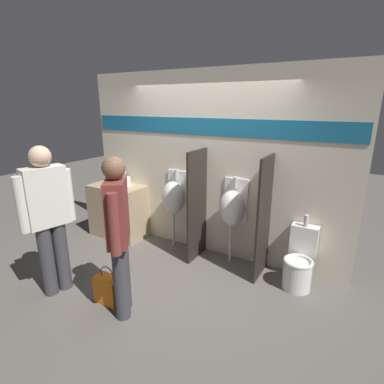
{
  "coord_description": "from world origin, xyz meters",
  "views": [
    {
      "loc": [
        2.0,
        -3.27,
        2.23
      ],
      "look_at": [
        0.0,
        0.17,
        1.05
      ],
      "focal_mm": 28.0,
      "sensor_mm": 36.0,
      "label": 1
    }
  ],
  "objects_px": {
    "sink_basin": "(121,181)",
    "person_with_lanyard": "(118,232)",
    "cell_phone": "(125,189)",
    "urinal_near_counter": "(173,197)",
    "toilet": "(299,263)",
    "shopping_bag": "(108,289)",
    "urinal_far": "(232,208)",
    "person_in_vest": "(48,215)"
  },
  "relations": [
    {
      "from": "urinal_far",
      "to": "toilet",
      "type": "bearing_deg",
      "value": -7.44
    },
    {
      "from": "sink_basin",
      "to": "person_in_vest",
      "type": "xyz_separation_m",
      "value": [
        0.44,
        -1.67,
        0.02
      ]
    },
    {
      "from": "cell_phone",
      "to": "urinal_far",
      "type": "height_order",
      "value": "urinal_far"
    },
    {
      "from": "urinal_near_counter",
      "to": "person_in_vest",
      "type": "xyz_separation_m",
      "value": [
        -0.57,
        -1.73,
        0.17
      ]
    },
    {
      "from": "urinal_far",
      "to": "toilet",
      "type": "xyz_separation_m",
      "value": [
        0.98,
        -0.13,
        -0.51
      ]
    },
    {
      "from": "urinal_near_counter",
      "to": "person_in_vest",
      "type": "distance_m",
      "value": 1.83
    },
    {
      "from": "urinal_far",
      "to": "person_with_lanyard",
      "type": "relative_size",
      "value": 0.72
    },
    {
      "from": "sink_basin",
      "to": "toilet",
      "type": "height_order",
      "value": "sink_basin"
    },
    {
      "from": "urinal_near_counter",
      "to": "toilet",
      "type": "distance_m",
      "value": 2.04
    },
    {
      "from": "toilet",
      "to": "person_in_vest",
      "type": "height_order",
      "value": "person_in_vest"
    },
    {
      "from": "toilet",
      "to": "urinal_near_counter",
      "type": "bearing_deg",
      "value": 176.26
    },
    {
      "from": "toilet",
      "to": "shopping_bag",
      "type": "bearing_deg",
      "value": -141.25
    },
    {
      "from": "urinal_far",
      "to": "person_in_vest",
      "type": "relative_size",
      "value": 0.7
    },
    {
      "from": "person_with_lanyard",
      "to": "person_in_vest",
      "type": "bearing_deg",
      "value": 58.95
    },
    {
      "from": "cell_phone",
      "to": "toilet",
      "type": "relative_size",
      "value": 0.16
    },
    {
      "from": "cell_phone",
      "to": "person_with_lanyard",
      "type": "xyz_separation_m",
      "value": [
        1.19,
        -1.4,
        0.06
      ]
    },
    {
      "from": "cell_phone",
      "to": "shopping_bag",
      "type": "relative_size",
      "value": 0.3
    },
    {
      "from": "urinal_far",
      "to": "person_with_lanyard",
      "type": "xyz_separation_m",
      "value": [
        -0.57,
        -1.63,
        0.14
      ]
    },
    {
      "from": "sink_basin",
      "to": "urinal_far",
      "type": "relative_size",
      "value": 0.26
    },
    {
      "from": "urinal_near_counter",
      "to": "person_with_lanyard",
      "type": "distance_m",
      "value": 1.69
    },
    {
      "from": "urinal_near_counter",
      "to": "shopping_bag",
      "type": "xyz_separation_m",
      "value": [
        0.14,
        -1.59,
        -0.66
      ]
    },
    {
      "from": "sink_basin",
      "to": "urinal_near_counter",
      "type": "distance_m",
      "value": 1.03
    },
    {
      "from": "urinal_far",
      "to": "shopping_bag",
      "type": "height_order",
      "value": "urinal_far"
    },
    {
      "from": "sink_basin",
      "to": "urinal_far",
      "type": "bearing_deg",
      "value": 1.96
    },
    {
      "from": "sink_basin",
      "to": "person_with_lanyard",
      "type": "relative_size",
      "value": 0.19
    },
    {
      "from": "sink_basin",
      "to": "person_in_vest",
      "type": "height_order",
      "value": "person_in_vest"
    },
    {
      "from": "person_with_lanyard",
      "to": "shopping_bag",
      "type": "xyz_separation_m",
      "value": [
        -0.27,
        0.04,
        -0.8
      ]
    },
    {
      "from": "person_with_lanyard",
      "to": "toilet",
      "type": "bearing_deg",
      "value": -83.3
    },
    {
      "from": "urinal_near_counter",
      "to": "urinal_far",
      "type": "distance_m",
      "value": 0.98
    },
    {
      "from": "urinal_far",
      "to": "person_with_lanyard",
      "type": "bearing_deg",
      "value": -109.39
    },
    {
      "from": "toilet",
      "to": "shopping_bag",
      "type": "distance_m",
      "value": 2.34
    },
    {
      "from": "person_with_lanyard",
      "to": "urinal_near_counter",
      "type": "bearing_deg",
      "value": -23.08
    },
    {
      "from": "urinal_near_counter",
      "to": "urinal_far",
      "type": "height_order",
      "value": "same"
    },
    {
      "from": "urinal_near_counter",
      "to": "shopping_bag",
      "type": "distance_m",
      "value": 1.73
    },
    {
      "from": "toilet",
      "to": "urinal_far",
      "type": "bearing_deg",
      "value": 172.56
    },
    {
      "from": "urinal_near_counter",
      "to": "toilet",
      "type": "height_order",
      "value": "urinal_near_counter"
    },
    {
      "from": "urinal_near_counter",
      "to": "toilet",
      "type": "relative_size",
      "value": 1.39
    },
    {
      "from": "cell_phone",
      "to": "person_with_lanyard",
      "type": "height_order",
      "value": "person_with_lanyard"
    },
    {
      "from": "toilet",
      "to": "person_with_lanyard",
      "type": "relative_size",
      "value": 0.51
    },
    {
      "from": "cell_phone",
      "to": "urinal_far",
      "type": "bearing_deg",
      "value": 7.43
    },
    {
      "from": "toilet",
      "to": "person_in_vest",
      "type": "bearing_deg",
      "value": -147.69
    },
    {
      "from": "toilet",
      "to": "person_with_lanyard",
      "type": "height_order",
      "value": "person_with_lanyard"
    }
  ]
}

